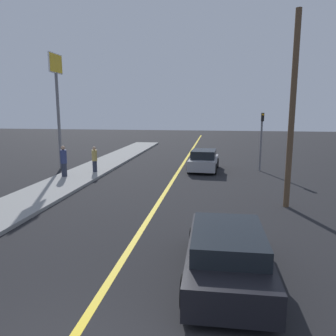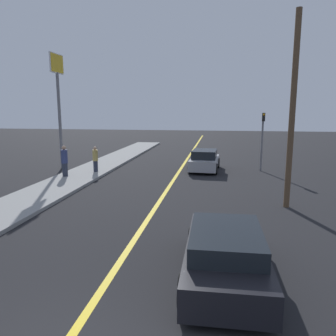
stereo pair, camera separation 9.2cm
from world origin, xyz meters
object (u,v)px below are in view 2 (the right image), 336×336
at_px(pedestrian_near_curb, 65,161).
at_px(pedestrian_mid_group, 95,159).
at_px(traffic_light, 262,136).
at_px(car_near_right_lane, 225,253).
at_px(car_ahead_center, 204,161).
at_px(utility_pole, 292,112).
at_px(roadside_sign, 58,86).

distance_m(pedestrian_near_curb, pedestrian_mid_group, 2.10).
bearing_deg(pedestrian_near_curb, traffic_light, 20.10).
height_order(car_near_right_lane, pedestrian_near_curb, pedestrian_near_curb).
bearing_deg(car_ahead_center, utility_pole, -61.20).
bearing_deg(car_ahead_center, car_near_right_lane, -82.54).
bearing_deg(traffic_light, car_near_right_lane, -99.96).
distance_m(car_ahead_center, utility_pole, 9.36).
xyz_separation_m(car_near_right_lane, utility_pole, (2.67, 6.47, 3.32)).
bearing_deg(pedestrian_near_curb, roadside_sign, 119.08).
height_order(pedestrian_near_curb, traffic_light, traffic_light).
relative_size(pedestrian_mid_group, utility_pole, 0.20).
height_order(car_near_right_lane, traffic_light, traffic_light).
xyz_separation_m(car_ahead_center, traffic_light, (3.75, 0.39, 1.71)).
relative_size(roadside_sign, utility_pole, 0.97).
xyz_separation_m(car_ahead_center, utility_pole, (3.84, -7.88, 3.29)).
bearing_deg(traffic_light, pedestrian_near_curb, -159.90).
distance_m(traffic_light, utility_pole, 8.42).
relative_size(car_near_right_lane, roadside_sign, 0.57).
xyz_separation_m(pedestrian_near_curb, traffic_light, (11.85, 4.34, 1.32)).
bearing_deg(car_near_right_lane, traffic_light, 79.16).
height_order(car_ahead_center, utility_pole, utility_pole).
height_order(car_near_right_lane, roadside_sign, roadside_sign).
distance_m(car_near_right_lane, car_ahead_center, 14.40).
bearing_deg(utility_pole, car_near_right_lane, -112.45).
bearing_deg(utility_pole, pedestrian_mid_group, 152.24).
relative_size(car_near_right_lane, pedestrian_mid_group, 2.76).
xyz_separation_m(car_ahead_center, roadside_sign, (-9.92, -0.67, 4.96)).
relative_size(pedestrian_mid_group, roadside_sign, 0.21).
height_order(pedestrian_near_curb, utility_pole, utility_pole).
distance_m(car_near_right_lane, traffic_light, 15.07).
relative_size(car_ahead_center, utility_pole, 0.49).
distance_m(pedestrian_near_curb, utility_pole, 12.90).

